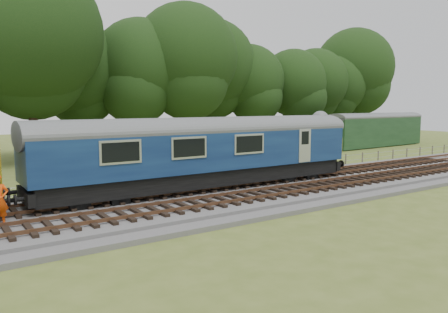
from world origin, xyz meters
TOP-DOWN VIEW (x-y plane):
  - ground at (0.00, 0.00)m, footprint 120.00×120.00m
  - ballast at (0.00, 0.00)m, footprint 70.00×7.00m
  - track_north at (0.00, 1.40)m, footprint 67.20×2.40m
  - track_south at (0.00, -1.60)m, footprint 67.20×2.40m
  - fence at (0.00, 4.50)m, footprint 64.00×0.12m
  - tree_line at (0.00, 22.00)m, footprint 70.00×8.00m
  - dmu_railcar at (-4.70, 1.40)m, footprint 18.05×2.86m
  - parked_coach at (25.80, 13.57)m, footprint 14.89×3.37m
  - shed at (17.72, 15.78)m, footprint 4.08×4.08m

SIDE VIEW (x-z plane):
  - ground at x=0.00m, z-range 0.00..0.00m
  - fence at x=0.00m, z-range -0.50..0.50m
  - tree_line at x=0.00m, z-range -9.00..9.00m
  - ballast at x=0.00m, z-range 0.00..0.35m
  - track_north at x=0.00m, z-range 0.31..0.52m
  - track_south at x=0.00m, z-range 0.31..0.52m
  - shed at x=17.72m, z-range 0.02..2.73m
  - parked_coach at x=25.80m, z-range 0.23..4.01m
  - dmu_railcar at x=-4.70m, z-range 0.67..4.54m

